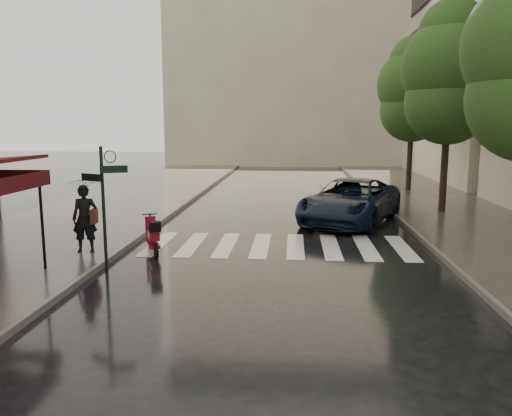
# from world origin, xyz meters

# --- Properties ---
(ground) EXTENTS (120.00, 120.00, 0.00)m
(ground) POSITION_xyz_m (0.00, 0.00, 0.00)
(ground) COLOR black
(ground) RESTS_ON ground
(sidewalk_near) EXTENTS (6.00, 60.00, 0.12)m
(sidewalk_near) POSITION_xyz_m (-4.50, 12.00, 0.06)
(sidewalk_near) COLOR #38332D
(sidewalk_near) RESTS_ON ground
(sidewalk_far) EXTENTS (5.50, 60.00, 0.12)m
(sidewalk_far) POSITION_xyz_m (10.25, 12.00, 0.06)
(sidewalk_far) COLOR #38332D
(sidewalk_far) RESTS_ON ground
(curb_near) EXTENTS (0.12, 60.00, 0.16)m
(curb_near) POSITION_xyz_m (-1.45, 12.00, 0.07)
(curb_near) COLOR #595651
(curb_near) RESTS_ON ground
(curb_far) EXTENTS (0.12, 60.00, 0.16)m
(curb_far) POSITION_xyz_m (7.45, 12.00, 0.07)
(curb_far) COLOR #595651
(curb_far) RESTS_ON ground
(crosswalk) EXTENTS (7.85, 3.20, 0.01)m
(crosswalk) POSITION_xyz_m (2.98, 6.00, 0.01)
(crosswalk) COLOR silver
(crosswalk) RESTS_ON ground
(signpost) EXTENTS (1.17, 0.29, 3.10)m
(signpost) POSITION_xyz_m (-1.19, 3.00, 1.83)
(signpost) COLOR black
(signpost) RESTS_ON ground
(haussmann_far) EXTENTS (8.00, 16.00, 18.50)m
(haussmann_far) POSITION_xyz_m (16.50, 26.00, 9.25)
(haussmann_far) COLOR tan
(haussmann_far) RESTS_ON ground
(backdrop_building) EXTENTS (22.00, 6.00, 20.00)m
(backdrop_building) POSITION_xyz_m (3.00, 38.00, 10.00)
(backdrop_building) COLOR tan
(backdrop_building) RESTS_ON ground
(tree_mid) EXTENTS (3.80, 3.80, 8.34)m
(tree_mid) POSITION_xyz_m (9.50, 12.00, 5.59)
(tree_mid) COLOR black
(tree_mid) RESTS_ON sidewalk_far
(tree_far) EXTENTS (3.80, 3.80, 8.16)m
(tree_far) POSITION_xyz_m (9.70, 19.00, 5.46)
(tree_far) COLOR black
(tree_far) RESTS_ON sidewalk_far
(pedestrian_with_umbrella) EXTENTS (1.26, 1.28, 2.56)m
(pedestrian_with_umbrella) POSITION_xyz_m (-2.30, 4.42, 1.82)
(pedestrian_with_umbrella) COLOR black
(pedestrian_with_umbrella) RESTS_ON sidewalk_near
(scooter) EXTENTS (0.83, 1.51, 1.05)m
(scooter) POSITION_xyz_m (-0.52, 4.80, 0.49)
(scooter) COLOR black
(scooter) RESTS_ON ground
(parked_car) EXTENTS (4.76, 6.41, 1.62)m
(parked_car) POSITION_xyz_m (5.56, 9.94, 0.81)
(parked_car) COLOR black
(parked_car) RESTS_ON ground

